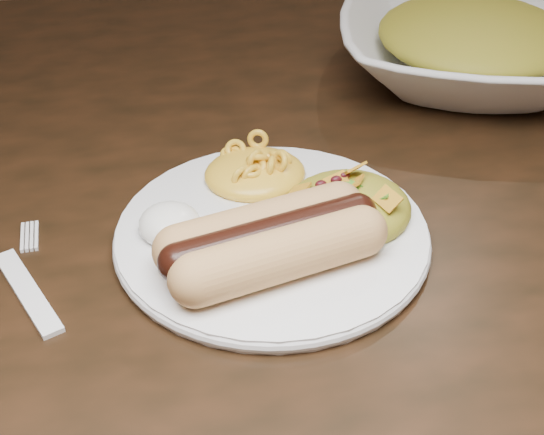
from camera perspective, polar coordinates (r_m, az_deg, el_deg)
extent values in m
cube|color=black|center=(0.67, -8.17, 2.05)|extent=(1.60, 0.90, 0.04)
cylinder|color=white|center=(0.57, 0.00, -1.29)|extent=(0.29, 0.29, 0.01)
cylinder|color=tan|center=(0.52, 0.38, -2.85)|extent=(0.13, 0.06, 0.04)
cylinder|color=tan|center=(0.54, -0.43, -0.74)|extent=(0.13, 0.06, 0.04)
cylinder|color=#36130C|center=(0.53, -0.03, -1.43)|extent=(0.14, 0.05, 0.03)
ellipsoid|color=orange|center=(0.62, -1.30, 4.25)|extent=(0.11, 0.10, 0.03)
ellipsoid|color=white|center=(0.56, -7.77, 0.01)|extent=(0.06, 0.06, 0.03)
ellipsoid|color=#C1842C|center=(0.58, 5.80, 1.20)|extent=(0.10, 0.09, 0.04)
cube|color=white|center=(0.56, -17.93, -5.34)|extent=(0.06, 0.12, 0.00)
imported|color=silver|center=(0.82, 14.87, 12.20)|extent=(0.36, 0.36, 0.07)
ellipsoid|color=#C1842C|center=(0.82, 15.05, 13.23)|extent=(0.22, 0.22, 0.05)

